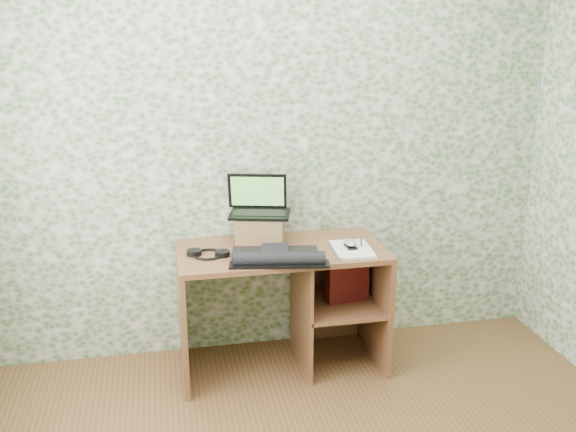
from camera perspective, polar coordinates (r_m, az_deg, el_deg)
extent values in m
plane|color=silver|center=(3.87, -1.51, 6.28)|extent=(3.50, 0.00, 3.50)
cube|color=brown|center=(3.73, -0.60, -3.15)|extent=(1.20, 0.60, 0.03)
cube|color=brown|center=(3.82, -9.35, -9.02)|extent=(0.03, 0.60, 0.72)
cube|color=brown|center=(4.01, 7.71, -7.59)|extent=(0.03, 0.60, 0.72)
cube|color=brown|center=(3.89, 1.16, -8.22)|extent=(0.02, 0.56, 0.72)
cube|color=brown|center=(3.94, 4.50, -7.65)|extent=(0.46, 0.56, 0.02)
cube|color=brown|center=(4.20, 3.51, -6.30)|extent=(0.48, 0.02, 0.72)
cube|color=brown|center=(3.81, -2.48, -1.14)|extent=(0.33, 0.29, 0.17)
cube|color=black|center=(3.79, -2.50, 0.18)|extent=(0.40, 0.32, 0.02)
cube|color=black|center=(3.78, -2.48, 0.29)|extent=(0.32, 0.20, 0.00)
cube|color=black|center=(3.85, -2.75, 2.25)|extent=(0.35, 0.14, 0.22)
cube|color=#3A651D|center=(3.84, -2.73, 2.19)|extent=(0.32, 0.12, 0.18)
cube|color=black|center=(3.59, -1.16, -3.40)|extent=(0.50, 0.25, 0.04)
cube|color=black|center=(3.58, -1.16, -3.24)|extent=(0.17, 0.17, 0.06)
cylinder|color=black|center=(3.46, -0.79, -3.81)|extent=(0.50, 0.16, 0.08)
cube|color=black|center=(3.47, -0.77, -4.32)|extent=(0.55, 0.20, 0.01)
torus|color=black|center=(3.64, -7.10, -3.39)|extent=(0.22, 0.22, 0.02)
cylinder|color=black|center=(3.66, -8.34, -3.23)|extent=(0.09, 0.09, 0.03)
cylinder|color=black|center=(3.62, -5.86, -3.34)|extent=(0.09, 0.09, 0.03)
cube|color=white|center=(3.71, 5.73, -2.95)|extent=(0.23, 0.32, 0.01)
ellipsoid|color=silver|center=(3.72, 5.59, -2.54)|extent=(0.07, 0.11, 0.04)
cylinder|color=black|center=(3.81, 6.52, -2.30)|extent=(0.05, 0.13, 0.01)
cube|color=maroon|center=(3.89, 5.27, -5.38)|extent=(0.27, 0.12, 0.31)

